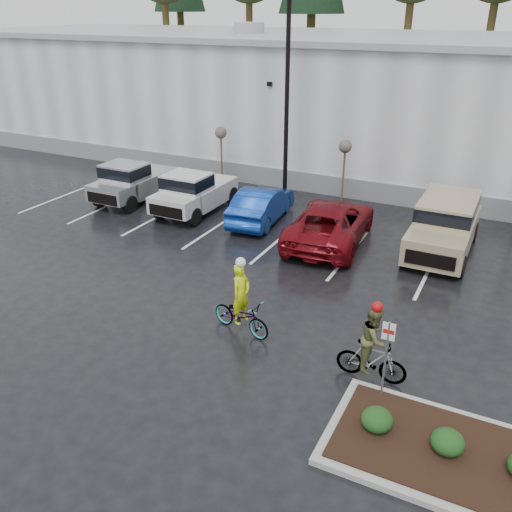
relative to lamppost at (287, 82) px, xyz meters
The scene contains 16 objects.
ground 13.87m from the lamppost, 71.57° to the right, with size 120.00×120.00×0.00m, color black.
warehouse 10.95m from the lamppost, 68.18° to the left, with size 60.50×15.50×7.20m.
wooded_ridge 33.35m from the lamppost, 83.09° to the left, with size 80.00×25.00×6.00m, color #23411B.
lamppost is the anchor object (origin of this frame).
sapling_west 5.07m from the lamppost, 165.96° to the left, with size 0.60×0.60×3.20m.
sapling_mid 4.00m from the lamppost, 21.80° to the left, with size 0.60×0.60×3.20m.
shrub_a 16.15m from the lamppost, 58.39° to the right, with size 0.70×0.70×0.52m, color #133312.
shrub_b 16.94m from the lamppost, 53.84° to the right, with size 0.70×0.70×0.52m, color #133312.
fire_lane_sign 14.78m from the lamppost, 56.54° to the right, with size 0.30×0.05×2.20m.
pickup_silver 8.63m from the lamppost, 161.90° to the right, with size 2.10×5.20×1.96m, color #B4B7BC, non-canonical shape.
pickup_white 6.22m from the lamppost, 144.93° to the right, with size 2.10×5.20×1.96m, color beige, non-canonical shape.
car_blue 5.44m from the lamppost, 92.19° to the right, with size 1.62×4.65×1.53m, color navy.
car_red 6.73m from the lamppost, 42.97° to the right, with size 2.71×5.87×1.63m, color maroon.
suv_tan 9.19m from the lamppost, 16.76° to the right, with size 2.20×5.10×2.06m, color tan, non-canonical shape.
cyclist_hivis 12.20m from the lamppost, 72.51° to the right, with size 2.06×1.06×2.39m.
cyclist_olive 14.17m from the lamppost, 56.58° to the right, with size 1.75×0.85×2.25m.
Camera 1 is at (5.79, -10.49, 8.70)m, focal length 38.00 mm.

